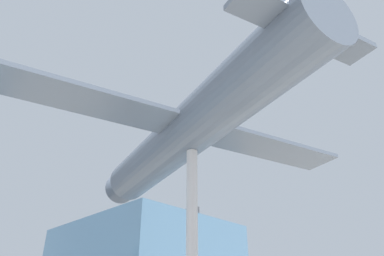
{
  "coord_description": "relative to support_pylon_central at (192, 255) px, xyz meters",
  "views": [
    {
      "loc": [
        -9.62,
        -9.54,
        1.76
      ],
      "look_at": [
        0.0,
        0.0,
        8.99
      ],
      "focal_mm": 35.0,
      "sensor_mm": 36.0,
      "label": 1
    }
  ],
  "objects": [
    {
      "name": "suspended_airplane",
      "position": [
        0.1,
        0.36,
        5.03
      ],
      "size": [
        14.88,
        16.15,
        3.31
      ],
      "rotation": [
        0.0,
        0.0,
        -0.28
      ],
      "color": "#4C5666",
      "rests_on": "support_pylon_central"
    },
    {
      "name": "support_pylon_central",
      "position": [
        0.0,
        0.0,
        0.0
      ],
      "size": [
        0.42,
        0.42,
        7.95
      ],
      "color": "#B7B7BC",
      "rests_on": "ground_plane"
    }
  ]
}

